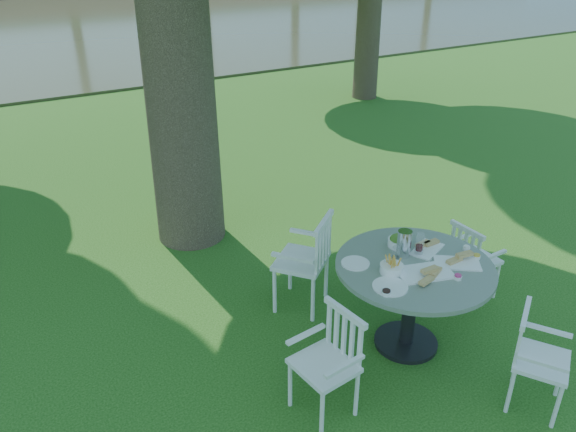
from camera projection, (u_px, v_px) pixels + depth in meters
name	position (u px, v px, depth m)	size (l,w,h in m)	color
ground	(298.00, 299.00, 5.62)	(140.00, 140.00, 0.00)	#14410D
table	(413.00, 282.00, 4.72)	(1.32, 1.32, 0.83)	black
chair_ne	(470.00, 256.00, 5.46)	(0.39, 0.42, 0.81)	white
chair_nw	(311.00, 256.00, 5.27)	(0.67, 0.66, 0.97)	white
chair_sw	(333.00, 354.00, 4.15)	(0.45, 0.48, 0.86)	white
chair_se	(531.00, 352.00, 4.20)	(0.56, 0.55, 0.82)	white
tableware	(407.00, 257.00, 4.66)	(1.12, 0.77, 0.24)	white
river	(12.00, 19.00, 23.32)	(100.00, 28.00, 0.12)	#373922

